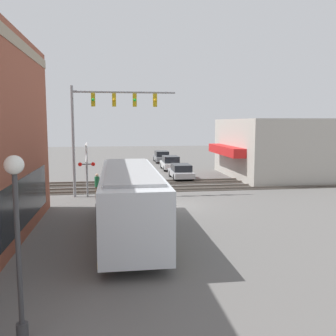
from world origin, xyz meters
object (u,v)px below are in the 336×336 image
(crossing_signal, at_px, (87,164))
(streetlamp, at_px, (17,233))
(parked_car_white, at_px, (170,163))
(parked_car_silver, at_px, (181,172))
(parked_car_grey, at_px, (162,157))
(city_bus, at_px, (130,198))
(pedestrian_at_crossing, at_px, (97,186))

(crossing_signal, relative_size, streetlamp, 0.85)
(parked_car_white, bearing_deg, crossing_signal, 150.22)
(crossing_signal, distance_m, streetlamp, 17.89)
(crossing_signal, xyz_separation_m, streetlamp, (-17.88, 0.26, 0.39))
(crossing_signal, relative_size, parked_car_silver, 0.87)
(parked_car_silver, relative_size, parked_car_grey, 0.94)
(city_bus, height_order, pedestrian_at_crossing, city_bus)
(crossing_signal, xyz_separation_m, parked_car_grey, (22.01, -8.04, -1.60))
(city_bus, bearing_deg, parked_car_silver, -17.74)
(parked_car_white, xyz_separation_m, parked_car_grey, (7.96, 0.00, -0.02))
(parked_car_silver, xyz_separation_m, pedestrian_at_crossing, (-8.18, 7.31, 0.24))
(city_bus, xyz_separation_m, streetlamp, (-8.38, 2.90, 0.97))
(city_bus, xyz_separation_m, parked_car_silver, (16.88, -5.40, -1.08))
(city_bus, distance_m, crossing_signal, 9.88)
(parked_car_grey, bearing_deg, parked_car_white, 180.00)
(crossing_signal, bearing_deg, parked_car_grey, -20.06)
(pedestrian_at_crossing, bearing_deg, parked_car_grey, -17.76)
(streetlamp, distance_m, parked_car_silver, 26.66)
(parked_car_silver, bearing_deg, streetlamp, 161.81)
(parked_car_white, bearing_deg, parked_car_grey, 0.00)
(parked_car_grey, height_order, pedestrian_at_crossing, pedestrian_at_crossing)
(parked_car_silver, relative_size, parked_car_white, 0.97)
(streetlamp, height_order, pedestrian_at_crossing, streetlamp)
(city_bus, height_order, crossing_signal, crossing_signal)
(parked_car_white, bearing_deg, streetlamp, 165.43)
(crossing_signal, bearing_deg, pedestrian_at_crossing, -137.59)
(city_bus, xyz_separation_m, parked_car_grey, (31.51, -5.40, -1.02))
(parked_car_silver, bearing_deg, crossing_signal, 132.54)
(streetlamp, relative_size, parked_car_silver, 1.02)
(parked_car_silver, xyz_separation_m, parked_car_grey, (14.63, -0.00, 0.06))
(crossing_signal, height_order, parked_car_grey, crossing_signal)
(pedestrian_at_crossing, bearing_deg, parked_car_white, -26.20)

